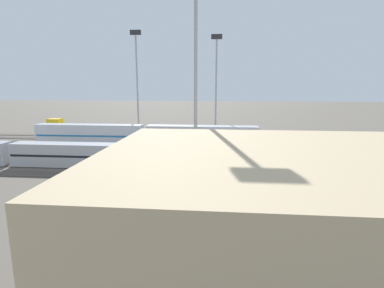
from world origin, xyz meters
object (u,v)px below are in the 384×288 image
at_px(light_mast_0, 137,70).
at_px(train_on_track_1, 66,131).
at_px(light_mast_2, 216,72).
at_px(light_mast_3, 196,44).
at_px(train_on_track_7, 194,165).
at_px(train_on_track_3, 145,137).
at_px(train_on_track_6, 227,158).

bearing_deg(light_mast_0, train_on_track_1, 26.96).
distance_m(light_mast_2, light_mast_3, 41.86).
xyz_separation_m(train_on_track_1, light_mast_3, (-35.43, 33.11, 16.18)).
relative_size(light_mast_0, light_mast_2, 1.05).
height_order(train_on_track_7, light_mast_0, light_mast_0).
distance_m(light_mast_0, light_mast_2, 20.93).
bearing_deg(light_mast_3, light_mast_2, -92.59).
bearing_deg(train_on_track_3, light_mast_3, 118.76).
bearing_deg(train_on_track_6, train_on_track_3, -41.39).
height_order(train_on_track_6, light_mast_3, light_mast_3).
xyz_separation_m(light_mast_0, light_mast_3, (-19.03, 41.45, 0.94)).
relative_size(train_on_track_1, train_on_track_7, 1.00).
bearing_deg(light_mast_2, train_on_track_3, 52.04).
distance_m(train_on_track_6, train_on_track_1, 46.97).
distance_m(train_on_track_7, light_mast_0, 45.23).
relative_size(train_on_track_3, train_on_track_7, 4.72).
relative_size(train_on_track_3, train_on_track_1, 4.72).
height_order(light_mast_2, light_mast_3, light_mast_3).
relative_size(train_on_track_6, train_on_track_7, 11.98).
bearing_deg(train_on_track_1, train_on_track_7, 139.35).
xyz_separation_m(train_on_track_3, light_mast_3, (-12.68, 23.11, 15.72)).
bearing_deg(train_on_track_6, light_mast_2, -85.84).
bearing_deg(light_mast_0, train_on_track_6, 125.02).
distance_m(train_on_track_1, train_on_track_7, 46.06).
distance_m(light_mast_0, light_mast_3, 45.62).
relative_size(train_on_track_3, light_mast_3, 1.62).
xyz_separation_m(train_on_track_6, train_on_track_1, (39.76, -25.00, 0.14)).
height_order(train_on_track_3, light_mast_3, light_mast_3).
distance_m(train_on_track_7, light_mast_2, 41.38).
bearing_deg(light_mast_2, train_on_track_1, 13.09).
height_order(train_on_track_6, train_on_track_1, train_on_track_1).
bearing_deg(train_on_track_1, train_on_track_3, 156.26).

